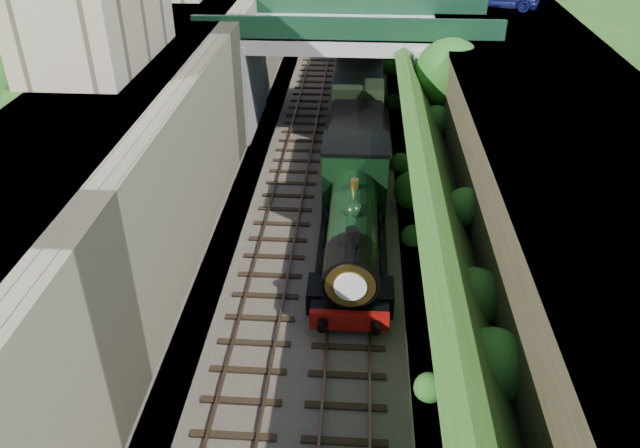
% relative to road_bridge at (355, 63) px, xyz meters
% --- Properties ---
extents(trackbed, '(10.00, 90.00, 0.20)m').
position_rel_road_bridge_xyz_m(trackbed, '(-0.94, -4.00, -3.98)').
color(trackbed, '#473F38').
rests_on(trackbed, ground).
extents(retaining_wall, '(1.00, 90.00, 7.00)m').
position_rel_road_bridge_xyz_m(retaining_wall, '(-6.44, -4.00, -0.58)').
color(retaining_wall, '#756B56').
rests_on(retaining_wall, ground).
extents(street_plateau_left, '(6.00, 90.00, 7.00)m').
position_rel_road_bridge_xyz_m(street_plateau_left, '(-9.94, -4.00, -0.58)').
color(street_plateau_left, '#262628').
rests_on(street_plateau_left, ground).
extents(street_plateau_right, '(8.00, 90.00, 6.25)m').
position_rel_road_bridge_xyz_m(street_plateau_right, '(8.56, -4.00, -0.95)').
color(street_plateau_right, '#262628').
rests_on(street_plateau_right, ground).
extents(embankment_slope, '(4.33, 90.00, 6.36)m').
position_rel_road_bridge_xyz_m(embankment_slope, '(4.04, -6.84, -1.35)').
color(embankment_slope, '#1E4714').
rests_on(embankment_slope, ground).
extents(track_left, '(2.50, 90.00, 0.20)m').
position_rel_road_bridge_xyz_m(track_left, '(-2.94, -4.00, -3.83)').
color(track_left, black).
rests_on(track_left, trackbed).
extents(track_right, '(2.50, 90.00, 0.20)m').
position_rel_road_bridge_xyz_m(track_right, '(0.26, -4.00, -3.83)').
color(track_right, black).
rests_on(track_right, trackbed).
extents(road_bridge, '(16.00, 6.40, 7.25)m').
position_rel_road_bridge_xyz_m(road_bridge, '(0.00, 0.00, 0.00)').
color(road_bridge, gray).
rests_on(road_bridge, ground).
extents(building_near, '(4.00, 8.00, 4.00)m').
position_rel_road_bridge_xyz_m(building_near, '(-10.44, -10.00, 4.92)').
color(building_near, gray).
rests_on(building_near, street_plateau_left).
extents(tree, '(3.60, 3.80, 6.60)m').
position_rel_road_bridge_xyz_m(tree, '(4.97, -3.81, 0.57)').
color(tree, black).
rests_on(tree, ground).
extents(locomotive, '(3.10, 10.22, 3.83)m').
position_rel_road_bridge_xyz_m(locomotive, '(0.26, -13.91, -2.18)').
color(locomotive, black).
rests_on(locomotive, trackbed).
extents(tender, '(2.70, 6.00, 3.05)m').
position_rel_road_bridge_xyz_m(tender, '(0.26, -6.55, -2.46)').
color(tender, black).
rests_on(tender, trackbed).
extents(coach_front, '(2.90, 18.00, 3.70)m').
position_rel_road_bridge_xyz_m(coach_front, '(0.26, 6.05, -2.03)').
color(coach_front, black).
rests_on(coach_front, trackbed).
extents(coach_middle, '(2.90, 18.00, 3.70)m').
position_rel_road_bridge_xyz_m(coach_middle, '(0.26, 24.85, -2.03)').
color(coach_middle, black).
rests_on(coach_middle, trackbed).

